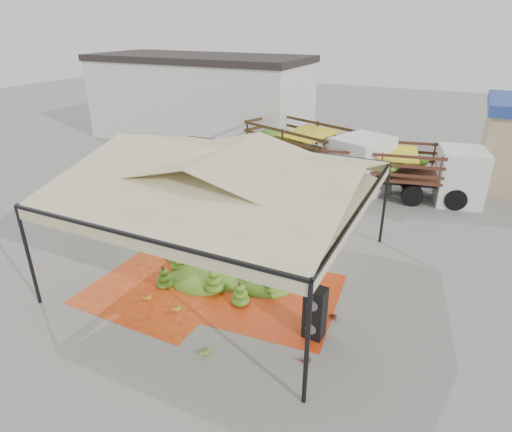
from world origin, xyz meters
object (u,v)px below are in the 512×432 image
at_px(banana_heap, 228,251).
at_px(truck_left, 319,148).
at_px(vendor, 283,212).
at_px(speaker_stack, 315,313).
at_px(truck_right, 407,166).

height_order(banana_heap, truck_left, truck_left).
height_order(vendor, truck_left, truck_left).
height_order(speaker_stack, vendor, vendor).
bearing_deg(truck_left, vendor, -60.88).
bearing_deg(vendor, truck_right, -116.13).
distance_m(banana_heap, truck_left, 9.46).
bearing_deg(vendor, truck_left, -78.62).
distance_m(speaker_stack, vendor, 5.78).
bearing_deg(banana_heap, truck_left, 90.74).
height_order(banana_heap, speaker_stack, speaker_stack).
bearing_deg(banana_heap, vendor, 77.31).
height_order(speaker_stack, truck_right, truck_right).
distance_m(speaker_stack, truck_left, 12.04).
xyz_separation_m(truck_left, truck_right, (4.29, -0.51, -0.16)).
bearing_deg(banana_heap, speaker_stack, -29.21).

